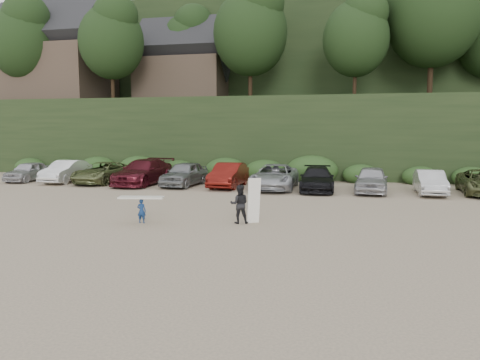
# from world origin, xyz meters

# --- Properties ---
(ground) EXTENTS (120.00, 120.00, 0.00)m
(ground) POSITION_xyz_m (0.00, 0.00, 0.00)
(ground) COLOR tan
(ground) RESTS_ON ground
(hillside_backdrop) EXTENTS (90.00, 41.50, 28.00)m
(hillside_backdrop) POSITION_xyz_m (-0.26, 35.93, 11.22)
(hillside_backdrop) COLOR black
(hillside_backdrop) RESTS_ON ground
(parked_cars) EXTENTS (33.77, 5.80, 1.65)m
(parked_cars) POSITION_xyz_m (-2.04, 9.99, 0.75)
(parked_cars) COLOR #B4B3B8
(parked_cars) RESTS_ON ground
(child_surfer) EXTENTS (1.82, 0.84, 1.06)m
(child_surfer) POSITION_xyz_m (-4.47, -1.41, 0.72)
(child_surfer) COLOR navy
(child_surfer) RESTS_ON ground
(adult_surfer) EXTENTS (1.25, 0.75, 1.80)m
(adult_surfer) POSITION_xyz_m (-0.66, -0.52, 0.78)
(adult_surfer) COLOR black
(adult_surfer) RESTS_ON ground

